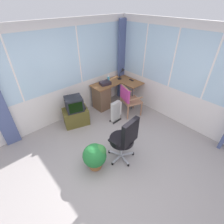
% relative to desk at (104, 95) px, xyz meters
% --- Properties ---
extents(ground, '(5.72, 5.42, 0.06)m').
position_rel_desk_xyz_m(ground, '(-1.31, -1.91, -0.44)').
color(ground, gray).
extents(north_window_panel, '(4.72, 0.07, 2.51)m').
position_rel_desk_xyz_m(north_window_panel, '(-1.31, 0.33, 0.84)').
color(north_window_panel, silver).
rests_on(north_window_panel, ground).
extents(east_window_panel, '(0.07, 4.42, 2.51)m').
position_rel_desk_xyz_m(east_window_panel, '(1.08, -1.91, 0.84)').
color(east_window_panel, silver).
rests_on(east_window_panel, ground).
extents(curtain_corner, '(0.32, 0.10, 2.41)m').
position_rel_desk_xyz_m(curtain_corner, '(0.95, 0.20, 0.79)').
color(curtain_corner, '#4C5886').
rests_on(curtain_corner, ground).
extents(desk, '(1.34, 0.99, 0.75)m').
position_rel_desk_xyz_m(desk, '(0.00, 0.00, 0.00)').
color(desk, brown).
rests_on(desk, ground).
extents(desk_lamp, '(0.23, 0.20, 0.35)m').
position_rel_desk_xyz_m(desk_lamp, '(0.75, -0.04, 0.56)').
color(desk_lamp, black).
rests_on(desk_lamp, desk).
extents(tv_remote, '(0.06, 0.15, 0.02)m').
position_rel_desk_xyz_m(tv_remote, '(0.88, -0.31, 0.35)').
color(tv_remote, black).
rests_on(tv_remote, desk).
extents(spray_bottle, '(0.06, 0.06, 0.22)m').
position_rel_desk_xyz_m(spray_bottle, '(0.30, 0.11, 0.44)').
color(spray_bottle, '#48B4D0').
rests_on(spray_bottle, desk).
extents(paper_tray, '(0.33, 0.28, 0.09)m').
position_rel_desk_xyz_m(paper_tray, '(0.08, 0.01, 0.38)').
color(paper_tray, '#2B232A').
rests_on(paper_tray, desk).
extents(wooden_armchair, '(0.61, 0.60, 0.91)m').
position_rel_desk_xyz_m(wooden_armchair, '(0.24, -0.77, 0.16)').
color(wooden_armchair, '#9C6A4E').
rests_on(wooden_armchair, ground).
extents(office_chair, '(0.61, 0.58, 1.08)m').
position_rel_desk_xyz_m(office_chair, '(-0.99, -1.87, 0.21)').
color(office_chair, '#B7B7BF').
rests_on(office_chair, ground).
extents(tv_on_stand, '(0.74, 0.62, 0.81)m').
position_rel_desk_xyz_m(tv_on_stand, '(-1.09, -0.14, -0.05)').
color(tv_on_stand, brown).
rests_on(tv_on_stand, ground).
extents(space_heater, '(0.35, 0.18, 0.61)m').
position_rel_desk_xyz_m(space_heater, '(-0.19, -0.77, -0.10)').
color(space_heater, silver).
rests_on(space_heater, ground).
extents(potted_plant, '(0.47, 0.47, 0.57)m').
position_rel_desk_xyz_m(potted_plant, '(-1.56, -1.63, -0.08)').
color(potted_plant, '#9A5F34').
rests_on(potted_plant, ground).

